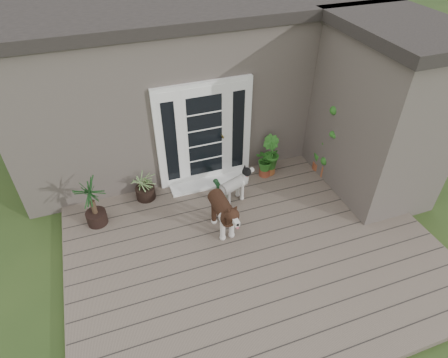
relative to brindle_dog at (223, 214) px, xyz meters
name	(u,v)px	position (x,y,z in m)	size (l,w,h in m)	color
deck	(256,254)	(0.37, -0.67, -0.45)	(6.20, 4.60, 0.12)	#6B5B4C
house_main	(186,74)	(0.37, 3.58, 1.04)	(7.40, 4.00, 3.10)	#665E54
house_wing	(379,118)	(3.27, 0.43, 1.04)	(1.60, 2.40, 3.10)	#665E54
roof_wing	(406,27)	(3.27, 0.43, 2.69)	(1.80, 2.60, 0.20)	#2D2826
door_unit	(204,134)	(0.17, 1.53, 0.68)	(1.90, 0.14, 2.15)	white
door_step	(209,182)	(0.17, 1.33, -0.37)	(1.60, 0.40, 0.05)	white
brindle_dog	(223,214)	(0.00, 0.00, 0.00)	(0.40, 0.94, 0.79)	#3A2115
white_dog	(234,189)	(0.46, 0.66, -0.09)	(0.31, 0.72, 0.60)	beige
spider_plant	(144,184)	(-1.14, 1.33, -0.06)	(0.63, 0.63, 0.67)	#9ABB73
yucca	(92,202)	(-2.10, 0.93, 0.11)	(0.69, 0.69, 1.00)	black
herb_a	(265,164)	(1.37, 1.21, -0.11)	(0.44, 0.44, 0.56)	#224D16
herb_b	(270,160)	(1.49, 1.25, -0.07)	(0.43, 0.43, 0.65)	#224F16
herb_c	(321,157)	(2.59, 1.02, -0.10)	(0.37, 0.37, 0.58)	#1C5418
sapling	(336,138)	(2.64, 0.74, 0.55)	(0.55, 0.55, 1.89)	#265618
clog_left	(224,195)	(0.31, 0.82, -0.34)	(0.16, 0.33, 0.10)	black
clog_right	(217,184)	(0.30, 1.20, -0.35)	(0.13, 0.28, 0.08)	#143218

